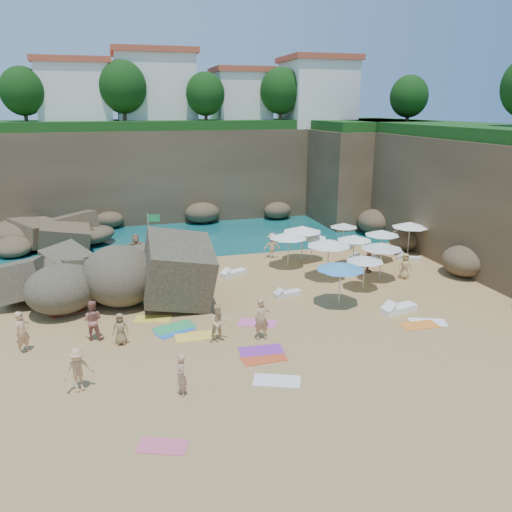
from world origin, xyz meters
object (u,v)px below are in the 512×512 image
object	(u,v)px
flag_pole	(151,236)
person_stand_6	(181,375)
rock_outcrop	(104,299)
person_stand_3	(369,259)
lounger_0	(233,273)
parasol_1	(344,225)
person_stand_1	(92,320)
parasol_0	(288,235)
person_stand_0	(22,332)
person_stand_5	(136,246)
parasol_2	(382,233)
person_stand_4	(405,266)
person_stand_2	(272,246)

from	to	relation	value
flag_pole	person_stand_6	size ratio (longest dim) A/B	2.40
rock_outcrop	person_stand_3	xyz separation A→B (m)	(15.95, 0.26, 0.84)
lounger_0	person_stand_3	distance (m)	8.50
flag_pole	parasol_1	bearing A→B (deg)	9.06
person_stand_1	parasol_0	bearing A→B (deg)	-133.18
person_stand_1	person_stand_6	distance (m)	6.46
person_stand_0	person_stand_5	xyz separation A→B (m)	(5.27, 12.60, -0.06)
parasol_2	person_stand_0	distance (m)	22.37
flag_pole	lounger_0	xyz separation A→B (m)	(4.75, -1.53, -2.33)
rock_outcrop	parasol_2	world-z (taller)	parasol_2
person_stand_3	person_stand_4	distance (m)	2.27
person_stand_4	parasol_2	bearing A→B (deg)	103.05
parasol_0	rock_outcrop	bearing A→B (deg)	-167.24
parasol_0	person_stand_1	xyz separation A→B (m)	(-11.83, -7.46, -1.22)
lounger_0	person_stand_5	world-z (taller)	person_stand_5
person_stand_3	person_stand_6	bearing A→B (deg)	173.59
person_stand_0	person_stand_2	bearing A→B (deg)	-11.68
parasol_1	person_stand_4	world-z (taller)	parasol_1
person_stand_4	person_stand_6	bearing A→B (deg)	-129.48
person_stand_6	lounger_0	bearing A→B (deg)	158.18
parasol_2	person_stand_0	size ratio (longest dim) A/B	1.22
person_stand_2	person_stand_5	size ratio (longest dim) A/B	1.00
rock_outcrop	person_stand_2	distance (m)	12.10
parasol_1	person_stand_2	distance (m)	5.88
parasol_1	person_stand_6	xyz separation A→B (m)	(-14.00, -16.24, -0.93)
rock_outcrop	person_stand_0	bearing A→B (deg)	-120.43
flag_pole	person_stand_5	world-z (taller)	flag_pole
parasol_2	flag_pole	bearing A→B (deg)	174.64
lounger_0	person_stand_1	size ratio (longest dim) A/B	0.92
flag_pole	lounger_0	world-z (taller)	flag_pole
rock_outcrop	person_stand_3	world-z (taller)	rock_outcrop
parasol_1	rock_outcrop	bearing A→B (deg)	-161.11
parasol_0	lounger_0	distance (m)	4.32
lounger_0	person_stand_6	world-z (taller)	person_stand_6
person_stand_3	person_stand_6	world-z (taller)	person_stand_3
parasol_0	person_stand_5	world-z (taller)	parasol_0
person_stand_1	person_stand_6	world-z (taller)	person_stand_1
parasol_1	flag_pole	bearing A→B (deg)	-170.94
rock_outcrop	lounger_0	xyz separation A→B (m)	(7.66, 2.00, 0.13)
parasol_1	parasol_2	distance (m)	3.77
parasol_1	person_stand_6	bearing A→B (deg)	-130.77
rock_outcrop	flag_pole	world-z (taller)	flag_pole
rock_outcrop	parasol_2	bearing A→B (deg)	6.81
rock_outcrop	person_stand_5	world-z (taller)	person_stand_5
parasol_0	person_stand_6	size ratio (longest dim) A/B	1.53
person_stand_1	rock_outcrop	bearing A→B (deg)	-80.04
flag_pole	person_stand_2	bearing A→B (deg)	9.00
lounger_0	person_stand_4	size ratio (longest dim) A/B	1.06
person_stand_0	person_stand_3	world-z (taller)	person_stand_0
person_stand_4	flag_pole	bearing A→B (deg)	-179.92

